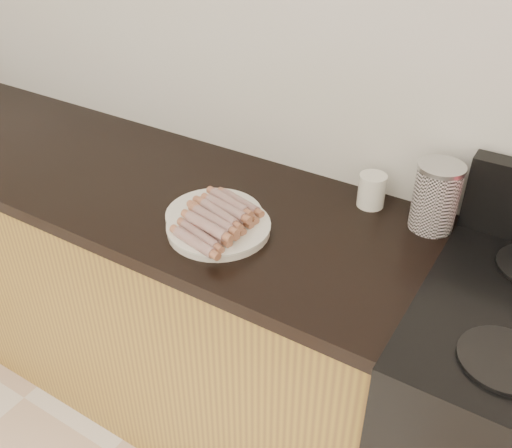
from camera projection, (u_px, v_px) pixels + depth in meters
The scene contains 10 objects.
wall_back at pixel (342, 47), 1.51m from camera, with size 4.00×0.04×2.60m, color silver.
cabinet_base at pixel (111, 276), 2.08m from camera, with size 2.20×0.59×0.86m, color olive.
counter_slab at pixel (91, 167), 1.83m from camera, with size 2.20×0.62×0.04m, color black.
burner_near_left at pixel (504, 360), 1.11m from camera, with size 0.18×0.18×0.01m, color black.
main_plate at pixel (219, 228), 1.49m from camera, with size 0.27×0.27×0.02m, color silver.
side_plate at pixel (214, 215), 1.54m from camera, with size 0.26×0.26×0.02m, color white.
hotdog_pile at pixel (218, 218), 1.48m from camera, with size 0.14×0.28×0.05m.
plain_sausages at pixel (214, 209), 1.53m from camera, with size 0.14×0.05×0.02m.
canister at pixel (436, 197), 1.46m from camera, with size 0.12×0.12×0.19m.
mug at pixel (372, 190), 1.58m from camera, with size 0.08×0.08×0.10m, color white.
Camera 1 is at (0.60, 0.60, 1.76)m, focal length 40.00 mm.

